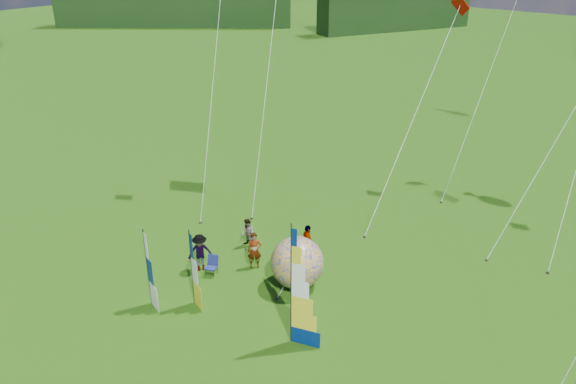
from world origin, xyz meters
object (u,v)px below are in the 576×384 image
Objects in this scene: side_banner_far at (148,269)px; spectator_d at (307,242)px; feather_banner_main at (291,287)px; spectator_c at (200,253)px; spectator_b at (248,233)px; bol_inflatable at (297,263)px; spectator_a at (254,250)px; side_banner_left at (192,269)px; camp_chair at (211,266)px.

side_banner_far is 1.93× the size of spectator_d.
feather_banner_main is 6.88m from spectator_c.
spectator_b is at bearing 127.81° from feather_banner_main.
feather_banner_main is 6.59m from side_banner_far.
bol_inflatable reaches higher than spectator_a.
spectator_d reaches higher than spectator_b.
side_banner_left is 1.92× the size of spectator_d.
spectator_b is (-0.08, 6.21, -0.99)m from side_banner_far.
camp_chair is at bearing 98.94° from side_banner_far.
spectator_c is at bearing -177.98° from spectator_a.
side_banner_far is 1.88× the size of spectator_c.
side_banner_left is at bearing -61.49° from spectator_b.
camp_chair is at bearing 90.55° from spectator_d.
camp_chair is (-2.57, -4.03, -0.43)m from spectator_d.
feather_banner_main is 6.33m from camp_chair.
side_banner_far is at bearing -77.58° from spectator_b.
bol_inflatable is 1.56× the size of spectator_b.
spectator_b is (-6.34, 4.29, -1.76)m from feather_banner_main.
feather_banner_main is at bearing 25.39° from side_banner_left.
side_banner_far is 3.64× the size of camp_chair.
spectator_c is at bearing 150.93° from feather_banner_main.
spectator_b is at bearing 99.98° from spectator_a.
spectator_c is at bearing 111.71° from side_banner_far.
side_banner_far is (-6.26, -1.92, -0.77)m from feather_banner_main.
feather_banner_main is 5.23× the size of camp_chair.
side_banner_far reaches higher than spectator_a.
spectator_c is at bearing -156.55° from bol_inflatable.
spectator_a is 0.98× the size of spectator_c.
spectator_b is at bearing 123.71° from side_banner_left.
spectator_a is (0.08, 3.79, -0.83)m from side_banner_left.
spectator_a is 2.01m from spectator_b.
spectator_c is (-6.57, 1.28, -1.59)m from feather_banner_main.
spectator_c is 5.20m from spectator_d.
camp_chair is (0.72, -0.00, -0.46)m from spectator_c.
bol_inflatable reaches higher than spectator_d.
side_banner_left is at bearing -133.78° from spectator_a.
spectator_a is 2.67m from spectator_d.
spectator_a is (1.52, 4.99, -0.85)m from side_banner_far.
side_banner_far is 3.31m from spectator_c.
spectator_c is (-1.82, -1.80, 0.02)m from spectator_a.
spectator_c reaches higher than spectator_a.
feather_banner_main is 2.69× the size of spectator_c.
camp_chair is at bearing -164.22° from spectator_a.
bol_inflatable is 1.28× the size of spectator_c.
feather_banner_main reaches higher than side_banner_left.
bol_inflatable is 2.48× the size of camp_chair.
side_banner_far is 1.92× the size of spectator_a.
spectator_d is (1.54, 6.03, -0.84)m from side_banner_left.
camp_chair is at bearing -152.56° from bol_inflatable.
side_banner_left reaches higher than spectator_d.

